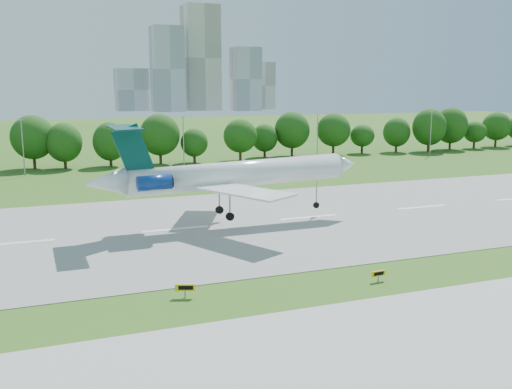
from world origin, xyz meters
name	(u,v)px	position (x,y,z in m)	size (l,w,h in m)	color
ground	(234,291)	(0.00, 0.00, 0.00)	(600.00, 600.00, 0.00)	#295616
runway	(176,229)	(0.00, 25.00, 0.04)	(400.00, 45.00, 0.08)	gray
taxiway	(320,380)	(0.00, -18.00, 0.04)	(400.00, 23.00, 0.08)	#ADADA8
tree_line	(113,140)	(0.00, 92.00, 6.19)	(288.40, 8.40, 10.40)	#382314
light_poles	(107,144)	(-2.50, 82.00, 6.34)	(175.90, 0.25, 12.19)	gray
skyline	(196,71)	(100.16, 390.61, 30.46)	(127.00, 52.00, 80.00)	#B2B2B7
airliner	(225,174)	(7.09, 24.96, 7.24)	(39.16, 28.62, 13.31)	white
taxi_sign_left	(185,288)	(-4.77, -0.10, 0.95)	(1.79, 0.81, 1.29)	gray
taxi_sign_centre	(378,274)	(14.31, -2.57, 0.81)	(1.56, 0.31, 1.09)	gray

